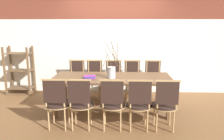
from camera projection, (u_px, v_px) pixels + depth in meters
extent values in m
plane|color=brown|center=(112.00, 111.00, 4.68)|extent=(16.00, 16.00, 0.00)
cube|color=white|center=(114.00, 56.00, 5.83)|extent=(12.00, 0.06, 1.93)
cube|color=brown|center=(112.00, 78.00, 4.53)|extent=(2.45, 1.00, 0.04)
cube|color=brown|center=(54.00, 101.00, 4.26)|extent=(0.09, 0.09, 0.70)
cube|color=brown|center=(170.00, 102.00, 4.18)|extent=(0.09, 0.09, 0.70)
cube|color=brown|center=(64.00, 89.00, 5.03)|extent=(0.09, 0.09, 0.70)
cube|color=brown|center=(162.00, 90.00, 4.95)|extent=(0.09, 0.09, 0.70)
cylinder|color=black|center=(58.00, 104.00, 3.86)|extent=(0.44, 0.44, 0.04)
cylinder|color=tan|center=(58.00, 105.00, 3.86)|extent=(0.46, 0.46, 0.01)
cylinder|color=tan|center=(54.00, 113.00, 4.05)|extent=(0.03, 0.03, 0.42)
cylinder|color=tan|center=(69.00, 113.00, 4.04)|extent=(0.03, 0.03, 0.42)
cylinder|color=tan|center=(49.00, 119.00, 3.77)|extent=(0.03, 0.03, 0.42)
cylinder|color=tan|center=(65.00, 119.00, 3.76)|extent=(0.03, 0.03, 0.42)
cylinder|color=tan|center=(45.00, 93.00, 3.62)|extent=(0.03, 0.03, 0.48)
cylinder|color=tan|center=(64.00, 93.00, 3.61)|extent=(0.03, 0.03, 0.48)
cube|color=black|center=(54.00, 92.00, 3.61)|extent=(0.37, 0.02, 0.39)
cube|color=tan|center=(54.00, 80.00, 3.57)|extent=(0.41, 0.03, 0.03)
cylinder|color=black|center=(81.00, 104.00, 3.84)|extent=(0.44, 0.44, 0.04)
cylinder|color=tan|center=(81.00, 105.00, 3.84)|extent=(0.46, 0.46, 0.01)
cylinder|color=tan|center=(75.00, 113.00, 4.03)|extent=(0.03, 0.03, 0.42)
cylinder|color=tan|center=(91.00, 113.00, 4.02)|extent=(0.03, 0.03, 0.42)
cylinder|color=tan|center=(72.00, 120.00, 3.75)|extent=(0.03, 0.03, 0.42)
cylinder|color=tan|center=(89.00, 120.00, 3.74)|extent=(0.03, 0.03, 0.42)
cylinder|color=tan|center=(70.00, 93.00, 3.61)|extent=(0.03, 0.03, 0.48)
cylinder|color=tan|center=(88.00, 94.00, 3.60)|extent=(0.03, 0.03, 0.48)
cube|color=black|center=(79.00, 92.00, 3.59)|extent=(0.37, 0.02, 0.39)
cube|color=tan|center=(79.00, 80.00, 3.56)|extent=(0.41, 0.03, 0.03)
cylinder|color=black|center=(112.00, 105.00, 3.82)|extent=(0.44, 0.44, 0.04)
cylinder|color=tan|center=(112.00, 106.00, 3.82)|extent=(0.46, 0.46, 0.01)
cylinder|color=tan|center=(105.00, 113.00, 4.01)|extent=(0.03, 0.03, 0.42)
cylinder|color=tan|center=(121.00, 114.00, 4.00)|extent=(0.03, 0.03, 0.42)
cylinder|color=tan|center=(104.00, 120.00, 3.73)|extent=(0.03, 0.03, 0.42)
cylinder|color=tan|center=(121.00, 120.00, 3.72)|extent=(0.03, 0.03, 0.42)
cylinder|color=tan|center=(103.00, 94.00, 3.59)|extent=(0.03, 0.03, 0.48)
cylinder|color=tan|center=(121.00, 94.00, 3.58)|extent=(0.03, 0.03, 0.48)
cube|color=black|center=(112.00, 93.00, 3.57)|extent=(0.37, 0.02, 0.39)
cube|color=tan|center=(112.00, 81.00, 3.53)|extent=(0.41, 0.03, 0.03)
cylinder|color=black|center=(139.00, 105.00, 3.80)|extent=(0.44, 0.44, 0.04)
cylinder|color=tan|center=(139.00, 106.00, 3.81)|extent=(0.46, 0.46, 0.01)
cylinder|color=tan|center=(130.00, 114.00, 3.99)|extent=(0.03, 0.03, 0.42)
cylinder|color=tan|center=(145.00, 114.00, 3.98)|extent=(0.03, 0.03, 0.42)
cylinder|color=tan|center=(131.00, 121.00, 3.72)|extent=(0.03, 0.03, 0.42)
cylinder|color=tan|center=(147.00, 121.00, 3.70)|extent=(0.03, 0.03, 0.42)
cylinder|color=tan|center=(131.00, 94.00, 3.57)|extent=(0.03, 0.03, 0.48)
cylinder|color=tan|center=(149.00, 94.00, 3.56)|extent=(0.03, 0.03, 0.48)
cube|color=black|center=(140.00, 93.00, 3.55)|extent=(0.37, 0.02, 0.39)
cube|color=tan|center=(140.00, 81.00, 3.52)|extent=(0.41, 0.03, 0.03)
cylinder|color=black|center=(164.00, 105.00, 3.78)|extent=(0.44, 0.44, 0.04)
cylinder|color=tan|center=(164.00, 107.00, 3.79)|extent=(0.46, 0.46, 0.01)
cylinder|color=tan|center=(154.00, 114.00, 3.98)|extent=(0.03, 0.03, 0.42)
cylinder|color=tan|center=(170.00, 114.00, 3.97)|extent=(0.03, 0.03, 0.42)
cylinder|color=tan|center=(157.00, 121.00, 3.70)|extent=(0.03, 0.03, 0.42)
cylinder|color=tan|center=(174.00, 121.00, 3.69)|extent=(0.03, 0.03, 0.42)
cylinder|color=tan|center=(158.00, 94.00, 3.55)|extent=(0.03, 0.03, 0.48)
cylinder|color=tan|center=(177.00, 95.00, 3.54)|extent=(0.03, 0.03, 0.48)
cube|color=black|center=(167.00, 93.00, 3.54)|extent=(0.37, 0.02, 0.39)
cube|color=tan|center=(168.00, 81.00, 3.50)|extent=(0.41, 0.03, 0.03)
cylinder|color=black|center=(76.00, 81.00, 5.39)|extent=(0.44, 0.44, 0.04)
cylinder|color=tan|center=(76.00, 82.00, 5.39)|extent=(0.46, 0.46, 0.01)
cylinder|color=tan|center=(81.00, 92.00, 5.29)|extent=(0.03, 0.03, 0.42)
cylinder|color=tan|center=(69.00, 91.00, 5.30)|extent=(0.03, 0.03, 0.42)
cylinder|color=tan|center=(83.00, 88.00, 5.57)|extent=(0.03, 0.03, 0.42)
cylinder|color=tan|center=(72.00, 88.00, 5.58)|extent=(0.03, 0.03, 0.42)
cylinder|color=tan|center=(83.00, 69.00, 5.51)|extent=(0.03, 0.03, 0.48)
cylinder|color=tan|center=(71.00, 69.00, 5.52)|extent=(0.03, 0.03, 0.48)
cube|color=black|center=(77.00, 68.00, 5.52)|extent=(0.37, 0.02, 0.39)
cube|color=tan|center=(77.00, 60.00, 5.47)|extent=(0.41, 0.03, 0.03)
cylinder|color=black|center=(94.00, 81.00, 5.37)|extent=(0.44, 0.44, 0.04)
cylinder|color=tan|center=(94.00, 82.00, 5.38)|extent=(0.46, 0.46, 0.01)
cylinder|color=tan|center=(99.00, 92.00, 5.28)|extent=(0.03, 0.03, 0.42)
cylinder|color=tan|center=(87.00, 92.00, 5.29)|extent=(0.03, 0.03, 0.42)
cylinder|color=tan|center=(100.00, 88.00, 5.56)|extent=(0.03, 0.03, 0.42)
cylinder|color=tan|center=(89.00, 88.00, 5.57)|extent=(0.03, 0.03, 0.42)
cylinder|color=tan|center=(101.00, 69.00, 5.50)|extent=(0.03, 0.03, 0.48)
cylinder|color=tan|center=(88.00, 69.00, 5.51)|extent=(0.03, 0.03, 0.48)
cube|color=black|center=(95.00, 68.00, 5.50)|extent=(0.37, 0.02, 0.39)
cube|color=tan|center=(94.00, 60.00, 5.45)|extent=(0.41, 0.03, 0.03)
cylinder|color=black|center=(113.00, 81.00, 5.35)|extent=(0.44, 0.44, 0.04)
cylinder|color=tan|center=(113.00, 82.00, 5.36)|extent=(0.46, 0.46, 0.01)
cylinder|color=tan|center=(119.00, 92.00, 5.26)|extent=(0.03, 0.03, 0.42)
cylinder|color=tan|center=(107.00, 92.00, 5.27)|extent=(0.03, 0.03, 0.42)
cylinder|color=tan|center=(119.00, 89.00, 5.54)|extent=(0.03, 0.03, 0.42)
cylinder|color=tan|center=(108.00, 88.00, 5.55)|extent=(0.03, 0.03, 0.42)
cylinder|color=tan|center=(120.00, 69.00, 5.48)|extent=(0.03, 0.03, 0.48)
cylinder|color=tan|center=(107.00, 69.00, 5.49)|extent=(0.03, 0.03, 0.48)
cube|color=black|center=(114.00, 68.00, 5.48)|extent=(0.37, 0.02, 0.39)
cube|color=tan|center=(114.00, 61.00, 5.44)|extent=(0.41, 0.03, 0.03)
cylinder|color=black|center=(132.00, 81.00, 5.34)|extent=(0.44, 0.44, 0.04)
cylinder|color=tan|center=(132.00, 82.00, 5.34)|extent=(0.46, 0.46, 0.01)
cylinder|color=tan|center=(138.00, 92.00, 5.24)|extent=(0.03, 0.03, 0.42)
cylinder|color=tan|center=(126.00, 92.00, 5.25)|extent=(0.03, 0.03, 0.42)
cylinder|color=tan|center=(137.00, 89.00, 5.52)|extent=(0.03, 0.03, 0.42)
cylinder|color=tan|center=(126.00, 89.00, 5.53)|extent=(0.03, 0.03, 0.42)
cylinder|color=tan|center=(138.00, 70.00, 5.46)|extent=(0.03, 0.03, 0.48)
cylinder|color=tan|center=(126.00, 69.00, 5.47)|extent=(0.03, 0.03, 0.48)
cube|color=black|center=(132.00, 69.00, 5.46)|extent=(0.37, 0.02, 0.39)
cube|color=tan|center=(132.00, 61.00, 5.42)|extent=(0.41, 0.03, 0.03)
cylinder|color=black|center=(153.00, 82.00, 5.32)|extent=(0.44, 0.44, 0.04)
cylinder|color=tan|center=(153.00, 83.00, 5.32)|extent=(0.46, 0.46, 0.01)
cylinder|color=tan|center=(160.00, 92.00, 5.22)|extent=(0.03, 0.03, 0.42)
cylinder|color=tan|center=(148.00, 92.00, 5.23)|extent=(0.03, 0.03, 0.42)
cylinder|color=tan|center=(158.00, 89.00, 5.50)|extent=(0.03, 0.03, 0.42)
cylinder|color=tan|center=(147.00, 89.00, 5.51)|extent=(0.03, 0.03, 0.42)
cylinder|color=tan|center=(159.00, 70.00, 5.44)|extent=(0.03, 0.03, 0.48)
cylinder|color=tan|center=(147.00, 70.00, 5.45)|extent=(0.03, 0.03, 0.48)
cube|color=black|center=(153.00, 69.00, 5.45)|extent=(0.37, 0.02, 0.39)
cube|color=tan|center=(153.00, 61.00, 5.40)|extent=(0.41, 0.03, 0.03)
cylinder|color=silver|center=(111.00, 72.00, 4.43)|extent=(0.17, 0.17, 0.23)
cylinder|color=#473828|center=(117.00, 55.00, 4.36)|extent=(0.03, 0.24, 0.50)
cylinder|color=#473828|center=(114.00, 55.00, 4.30)|extent=(0.11, 0.12, 0.52)
cylinder|color=#473828|center=(116.00, 55.00, 4.25)|extent=(0.20, 0.21, 0.53)
cylinder|color=#473828|center=(114.00, 56.00, 4.19)|extent=(0.33, 0.13, 0.49)
cylinder|color=#473828|center=(115.00, 60.00, 4.31)|extent=(0.13, 0.16, 0.30)
cylinder|color=#473828|center=(109.00, 58.00, 4.29)|extent=(0.17, 0.10, 0.37)
cylinder|color=#473828|center=(106.00, 59.00, 4.43)|extent=(0.12, 0.23, 0.31)
cube|color=#842D8C|center=(89.00, 78.00, 4.43)|extent=(0.26, 0.20, 0.02)
cube|color=#234C8C|center=(90.00, 77.00, 4.44)|extent=(0.23, 0.20, 0.02)
cube|color=#842D8C|center=(90.00, 76.00, 4.43)|extent=(0.25, 0.18, 0.02)
cube|color=brown|center=(5.00, 72.00, 5.57)|extent=(0.04, 0.04, 1.25)
cube|color=brown|center=(28.00, 72.00, 5.55)|extent=(0.04, 0.04, 1.25)
cube|color=brown|center=(11.00, 69.00, 5.92)|extent=(0.04, 0.04, 1.25)
cube|color=brown|center=(34.00, 69.00, 5.89)|extent=(0.04, 0.04, 1.25)
cube|color=brown|center=(21.00, 88.00, 5.83)|extent=(0.62, 0.36, 0.02)
cube|color=brown|center=(20.00, 70.00, 5.73)|extent=(0.62, 0.36, 0.02)
cube|color=brown|center=(18.00, 53.00, 5.64)|extent=(0.62, 0.36, 0.02)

